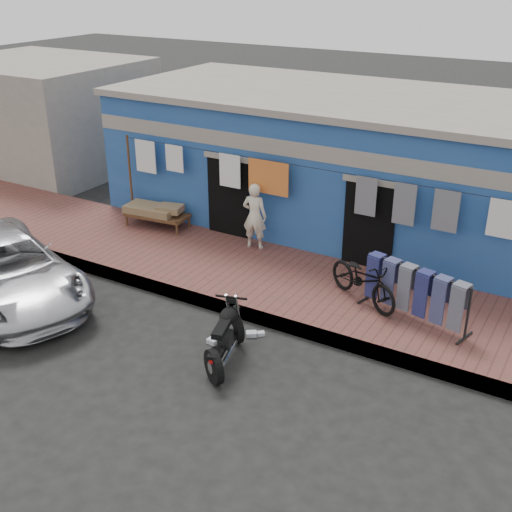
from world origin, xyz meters
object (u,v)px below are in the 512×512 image
at_px(car, 4,269).
at_px(seated_person, 255,216).
at_px(bicycle, 364,274).
at_px(charpoy, 158,216).
at_px(motorcycle, 225,335).
at_px(jeans_rack, 415,293).

distance_m(car, seated_person, 5.39).
bearing_deg(car, bicycle, -43.38).
height_order(bicycle, charpoy, bicycle).
height_order(car, bicycle, bicycle).
bearing_deg(car, charpoy, 13.14).
bearing_deg(bicycle, motorcycle, -178.38).
xyz_separation_m(car, jeans_rack, (7.42, 2.97, 0.10)).
height_order(motorcycle, jeans_rack, jeans_rack).
bearing_deg(seated_person, bicycle, 149.25).
xyz_separation_m(seated_person, motorcycle, (1.72, -3.91, -0.50)).
relative_size(seated_person, bicycle, 0.85).
height_order(charpoy, jeans_rack, jeans_rack).
height_order(bicycle, jeans_rack, bicycle).
relative_size(car, motorcycle, 2.88).
relative_size(seated_person, jeans_rack, 0.69).
bearing_deg(jeans_rack, motorcycle, -132.85).
distance_m(seated_person, bicycle, 3.31).
xyz_separation_m(motorcycle, jeans_rack, (2.42, 2.61, 0.26)).
height_order(seated_person, jeans_rack, seated_person).
bearing_deg(motorcycle, jeans_rack, 30.46).
distance_m(bicycle, jeans_rack, 1.06).
xyz_separation_m(seated_person, bicycle, (3.10, -1.16, -0.18)).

